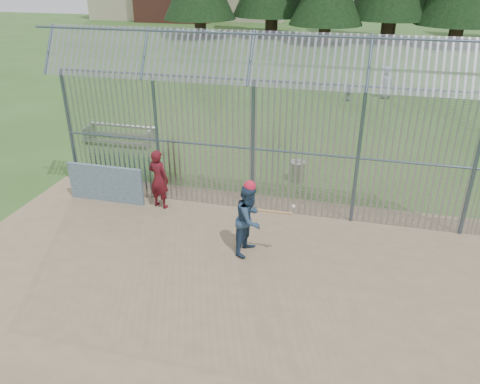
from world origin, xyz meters
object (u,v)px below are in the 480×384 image
(batter, at_px, (249,219))
(bleacher, at_px, (119,135))
(onlooker, at_px, (159,179))
(dugout_wall, at_px, (106,184))
(trash_can, at_px, (297,171))

(batter, height_order, bleacher, batter)
(onlooker, xyz_separation_m, bleacher, (-3.94, 4.91, -0.55))
(dugout_wall, height_order, batter, batter)
(bleacher, bearing_deg, onlooker, -51.23)
(batter, relative_size, trash_can, 2.32)
(bleacher, bearing_deg, batter, -42.91)
(batter, xyz_separation_m, bleacher, (-7.21, 6.70, -0.56))
(onlooker, distance_m, trash_can, 4.90)
(dugout_wall, height_order, bleacher, dugout_wall)
(dugout_wall, bearing_deg, bleacher, 113.38)
(batter, height_order, trash_can, batter)
(batter, bearing_deg, bleacher, 59.71)
(batter, bearing_deg, trash_can, 5.55)
(batter, distance_m, trash_can, 4.84)
(dugout_wall, relative_size, trash_can, 3.05)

